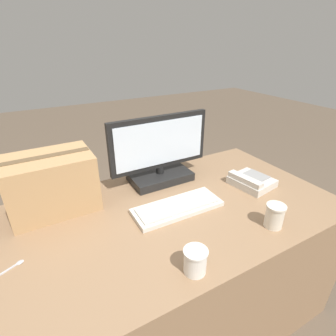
# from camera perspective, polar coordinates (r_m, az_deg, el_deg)

# --- Properties ---
(ground_plane) EXTENTS (12.00, 12.00, 0.00)m
(ground_plane) POSITION_cam_1_polar(r_m,az_deg,el_deg) (1.80, -1.78, -29.81)
(ground_plane) COLOR brown
(office_desk) EXTENTS (1.80, 0.90, 0.76)m
(office_desk) POSITION_cam_1_polar(r_m,az_deg,el_deg) (1.51, -2.00, -21.78)
(office_desk) COLOR #8C6B4C
(office_desk) RESTS_ON ground_plane
(monitor) EXTENTS (0.58, 0.21, 0.38)m
(monitor) POSITION_cam_1_polar(r_m,az_deg,el_deg) (1.47, -1.78, 2.66)
(monitor) COLOR black
(monitor) RESTS_ON office_desk
(keyboard) EXTENTS (0.44, 0.17, 0.03)m
(keyboard) POSITION_cam_1_polar(r_m,az_deg,el_deg) (1.28, 2.10, -8.47)
(keyboard) COLOR beige
(keyboard) RESTS_ON office_desk
(desk_phone) EXTENTS (0.22, 0.24, 0.07)m
(desk_phone) POSITION_cam_1_polar(r_m,az_deg,el_deg) (1.54, 17.63, -2.73)
(desk_phone) COLOR beige
(desk_phone) RESTS_ON office_desk
(paper_cup_left) EXTENTS (0.09, 0.09, 0.10)m
(paper_cup_left) POSITION_cam_1_polar(r_m,az_deg,el_deg) (0.97, 5.94, -19.48)
(paper_cup_left) COLOR white
(paper_cup_left) RESTS_ON office_desk
(paper_cup_right) EXTENTS (0.08, 0.08, 0.11)m
(paper_cup_right) POSITION_cam_1_polar(r_m,az_deg,el_deg) (1.24, 22.17, -9.61)
(paper_cup_right) COLOR beige
(paper_cup_right) RESTS_ON office_desk
(spoon) EXTENTS (0.16, 0.09, 0.00)m
(spoon) POSITION_cam_1_polar(r_m,az_deg,el_deg) (1.15, -31.80, -18.53)
(spoon) COLOR #B2B2B7
(spoon) RESTS_ON office_desk
(cardboard_box) EXTENTS (0.39, 0.27, 0.28)m
(cardboard_box) POSITION_cam_1_polar(r_m,az_deg,el_deg) (1.34, -23.96, -3.04)
(cardboard_box) COLOR tan
(cardboard_box) RESTS_ON office_desk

